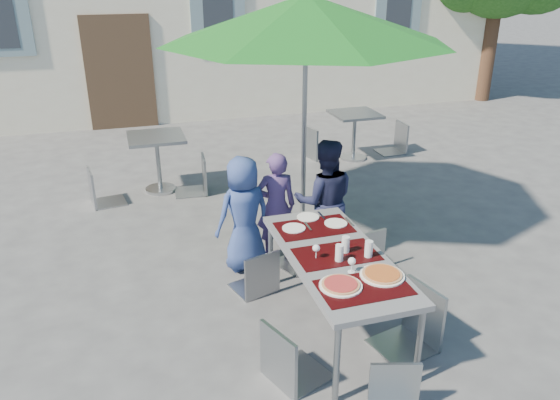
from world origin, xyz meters
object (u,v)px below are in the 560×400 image
object	(u,v)px
child_0	(244,214)
cafe_table_0	(157,151)
child_1	(276,206)
cafe_table_1	(355,126)
pizza_near_left	(341,285)
chair_0	(257,247)
child_2	(325,201)
dining_table	(336,260)
pizza_near_right	(382,274)
chair_4	(418,283)
chair_5	(400,368)
bg_chair_r_0	(195,153)
chair_2	(365,224)
chair_1	(305,219)
patio_umbrella	(306,20)
bg_chair_l_0	(97,165)
bg_chair_l_1	(316,123)
bg_chair_r_1	(398,120)
chair_3	(289,321)

from	to	relation	value
child_0	cafe_table_0	bearing A→B (deg)	-89.84
child_1	cafe_table_1	xyz separation A→B (m)	(2.23, 2.87, -0.05)
pizza_near_left	chair_0	bearing A→B (deg)	105.29
child_0	child_2	world-z (taller)	child_2
child_0	dining_table	bearing A→B (deg)	96.37
pizza_near_right	child_0	bearing A→B (deg)	112.20
chair_4	cafe_table_0	distance (m)	4.57
chair_5	bg_chair_r_0	bearing A→B (deg)	97.78
child_2	chair_2	world-z (taller)	child_2
chair_5	cafe_table_1	xyz separation A→B (m)	(2.13, 5.48, 0.08)
cafe_table_0	bg_chair_r_0	world-z (taller)	bg_chair_r_0
chair_1	patio_umbrella	world-z (taller)	patio_umbrella
pizza_near_right	child_0	size ratio (longest dim) A/B	0.29
chair_5	patio_umbrella	bearing A→B (deg)	82.77
bg_chair_r_0	cafe_table_1	bearing A→B (deg)	14.28
bg_chair_l_0	bg_chair_l_1	size ratio (longest dim) A/B	0.95
chair_2	bg_chair_r_1	xyz separation A→B (m)	(2.29, 3.55, 0.05)
pizza_near_right	bg_chair_l_0	size ratio (longest dim) A/B	0.37
child_0	bg_chair_r_1	bearing A→B (deg)	-152.97
chair_0	bg_chair_l_0	xyz separation A→B (m)	(-1.49, 2.79, 0.05)
chair_4	patio_umbrella	bearing A→B (deg)	93.99
chair_2	bg_chair_r_0	size ratio (longest dim) A/B	0.90
chair_3	cafe_table_0	xyz separation A→B (m)	(-0.56, 4.35, 0.04)
chair_0	chair_1	bearing A→B (deg)	28.85
dining_table	chair_5	size ratio (longest dim) A/B	2.21
chair_4	patio_umbrella	xyz separation A→B (m)	(-0.17, 2.41, 1.89)
chair_3	cafe_table_1	distance (m)	5.57
chair_5	bg_chair_l_0	distance (m)	5.13
child_1	patio_umbrella	xyz separation A→B (m)	(0.51, 0.55, 1.89)
bg_chair_l_1	child_0	bearing A→B (deg)	-121.99
pizza_near_left	bg_chair_r_1	distance (m)	5.85
pizza_near_left	chair_5	world-z (taller)	chair_5
dining_table	bg_chair_r_1	xyz separation A→B (m)	(2.99, 4.43, -0.12)
cafe_table_0	bg_chair_l_1	distance (m)	2.80
bg_chair_l_0	cafe_table_1	distance (m)	4.19
chair_0	bg_chair_r_0	world-z (taller)	bg_chair_r_0
dining_table	chair_2	bearing A→B (deg)	51.47
pizza_near_right	chair_0	xyz separation A→B (m)	(-0.72, 1.20, -0.26)
chair_0	chair_3	distance (m)	1.31
chair_4	child_1	bearing A→B (deg)	110.00
child_0	chair_3	bearing A→B (deg)	72.15
child_1	bg_chair_l_0	world-z (taller)	child_1
child_1	chair_2	xyz separation A→B (m)	(0.81, -0.56, -0.08)
pizza_near_right	patio_umbrella	bearing A→B (deg)	85.56
dining_table	pizza_near_left	distance (m)	0.52
cafe_table_0	cafe_table_1	size ratio (longest dim) A/B	1.04
child_0	child_2	xyz separation A→B (m)	(0.88, -0.07, 0.06)
child_1	chair_5	distance (m)	2.62
cafe_table_0	patio_umbrella	bearing A→B (deg)	-49.23
bg_chair_r_0	bg_chair_r_1	xyz separation A→B (m)	(3.65, 0.83, -0.01)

